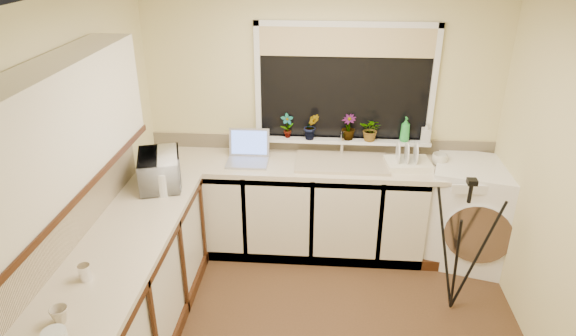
{
  "coord_description": "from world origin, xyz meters",
  "views": [
    {
      "loc": [
        0.04,
        -2.92,
        2.8
      ],
      "look_at": [
        -0.23,
        0.55,
        1.15
      ],
      "focal_mm": 31.54,
      "sensor_mm": 36.0,
      "label": 1
    }
  ],
  "objects_px": {
    "laptop": "(248,153)",
    "cup_back": "(440,160)",
    "steel_jar": "(85,272)",
    "dish_rack": "(408,164)",
    "cup_left": "(60,315)",
    "kettle": "(163,183)",
    "soap_bottle_green": "(405,129)",
    "washing_machine": "(469,212)",
    "soap_bottle_clear": "(426,132)",
    "microwave": "(160,170)",
    "plant_a": "(287,126)",
    "plant_b": "(311,126)",
    "plant_c": "(348,127)",
    "plant_d": "(371,130)",
    "tripod": "(461,247)"
  },
  "relations": [
    {
      "from": "kettle",
      "to": "steel_jar",
      "type": "relative_size",
      "value": 1.87
    },
    {
      "from": "plant_a",
      "to": "soap_bottle_clear",
      "type": "distance_m",
      "value": 1.26
    },
    {
      "from": "plant_b",
      "to": "kettle",
      "type": "bearing_deg",
      "value": -142.39
    },
    {
      "from": "tripod",
      "to": "soap_bottle_clear",
      "type": "bearing_deg",
      "value": 92.09
    },
    {
      "from": "kettle",
      "to": "tripod",
      "type": "relative_size",
      "value": 0.16
    },
    {
      "from": "cup_left",
      "to": "cup_back",
      "type": "bearing_deg",
      "value": 42.25
    },
    {
      "from": "dish_rack",
      "to": "cup_back",
      "type": "bearing_deg",
      "value": 5.83
    },
    {
      "from": "soap_bottle_green",
      "to": "tripod",
      "type": "bearing_deg",
      "value": -70.52
    },
    {
      "from": "tripod",
      "to": "steel_jar",
      "type": "distance_m",
      "value": 2.69
    },
    {
      "from": "laptop",
      "to": "plant_c",
      "type": "relative_size",
      "value": 1.59
    },
    {
      "from": "plant_b",
      "to": "cup_left",
      "type": "relative_size",
      "value": 2.54
    },
    {
      "from": "plant_a",
      "to": "plant_c",
      "type": "relative_size",
      "value": 0.98
    },
    {
      "from": "plant_b",
      "to": "cup_left",
      "type": "distance_m",
      "value": 2.65
    },
    {
      "from": "laptop",
      "to": "cup_back",
      "type": "relative_size",
      "value": 2.66
    },
    {
      "from": "dish_rack",
      "to": "steel_jar",
      "type": "distance_m",
      "value": 2.76
    },
    {
      "from": "cup_left",
      "to": "plant_d",
      "type": "bearing_deg",
      "value": 52.56
    },
    {
      "from": "washing_machine",
      "to": "kettle",
      "type": "distance_m",
      "value": 2.71
    },
    {
      "from": "microwave",
      "to": "tripod",
      "type": "bearing_deg",
      "value": -113.28
    },
    {
      "from": "steel_jar",
      "to": "plant_d",
      "type": "relative_size",
      "value": 0.46
    },
    {
      "from": "tripod",
      "to": "cup_back",
      "type": "height_order",
      "value": "tripod"
    },
    {
      "from": "laptop",
      "to": "plant_a",
      "type": "relative_size",
      "value": 1.62
    },
    {
      "from": "soap_bottle_green",
      "to": "cup_back",
      "type": "xyz_separation_m",
      "value": [
        0.3,
        -0.18,
        -0.21
      ]
    },
    {
      "from": "tripod",
      "to": "cup_left",
      "type": "height_order",
      "value": "tripod"
    },
    {
      "from": "cup_left",
      "to": "kettle",
      "type": "bearing_deg",
      "value": 85.52
    },
    {
      "from": "washing_machine",
      "to": "cup_left",
      "type": "relative_size",
      "value": 9.66
    },
    {
      "from": "cup_back",
      "to": "cup_left",
      "type": "relative_size",
      "value": 1.42
    },
    {
      "from": "microwave",
      "to": "cup_back",
      "type": "xyz_separation_m",
      "value": [
        2.34,
        0.56,
        -0.08
      ]
    },
    {
      "from": "steel_jar",
      "to": "soap_bottle_green",
      "type": "distance_m",
      "value": 2.91
    },
    {
      "from": "washing_machine",
      "to": "cup_back",
      "type": "bearing_deg",
      "value": -179.07
    },
    {
      "from": "steel_jar",
      "to": "soap_bottle_green",
      "type": "xyz_separation_m",
      "value": [
        2.12,
        1.99,
        0.21
      ]
    },
    {
      "from": "washing_machine",
      "to": "soap_bottle_clear",
      "type": "bearing_deg",
      "value": 164.19
    },
    {
      "from": "washing_machine",
      "to": "laptop",
      "type": "xyz_separation_m",
      "value": [
        -2.01,
        0.05,
        0.5
      ]
    },
    {
      "from": "plant_b",
      "to": "cup_left",
      "type": "xyz_separation_m",
      "value": [
        -1.25,
        -2.33,
        -0.23
      ]
    },
    {
      "from": "washing_machine",
      "to": "soap_bottle_clear",
      "type": "relative_size",
      "value": 5.02
    },
    {
      "from": "laptop",
      "to": "steel_jar",
      "type": "bearing_deg",
      "value": -112.42
    },
    {
      "from": "dish_rack",
      "to": "tripod",
      "type": "relative_size",
      "value": 0.33
    },
    {
      "from": "plant_b",
      "to": "soap_bottle_clear",
      "type": "xyz_separation_m",
      "value": [
        1.03,
        0.01,
        -0.03
      ]
    },
    {
      "from": "kettle",
      "to": "microwave",
      "type": "bearing_deg",
      "value": 113.32
    },
    {
      "from": "soap_bottle_green",
      "to": "cup_left",
      "type": "xyz_separation_m",
      "value": [
        -2.09,
        -2.35,
        -0.22
      ]
    },
    {
      "from": "cup_back",
      "to": "cup_left",
      "type": "distance_m",
      "value": 3.23
    },
    {
      "from": "soap_bottle_green",
      "to": "kettle",
      "type": "bearing_deg",
      "value": -155.73
    },
    {
      "from": "steel_jar",
      "to": "cup_left",
      "type": "relative_size",
      "value": 1.02
    },
    {
      "from": "cup_left",
      "to": "plant_a",
      "type": "bearing_deg",
      "value": 66.51
    },
    {
      "from": "steel_jar",
      "to": "dish_rack",
      "type": "bearing_deg",
      "value": 39.34
    },
    {
      "from": "laptop",
      "to": "soap_bottle_green",
      "type": "xyz_separation_m",
      "value": [
        1.4,
        0.21,
        0.19
      ]
    },
    {
      "from": "microwave",
      "to": "plant_a",
      "type": "height_order",
      "value": "plant_a"
    },
    {
      "from": "laptop",
      "to": "kettle",
      "type": "distance_m",
      "value": 0.89
    },
    {
      "from": "washing_machine",
      "to": "plant_c",
      "type": "height_order",
      "value": "plant_c"
    },
    {
      "from": "plant_a",
      "to": "cup_back",
      "type": "bearing_deg",
      "value": -7.64
    },
    {
      "from": "washing_machine",
      "to": "tripod",
      "type": "bearing_deg",
      "value": -94.18
    }
  ]
}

